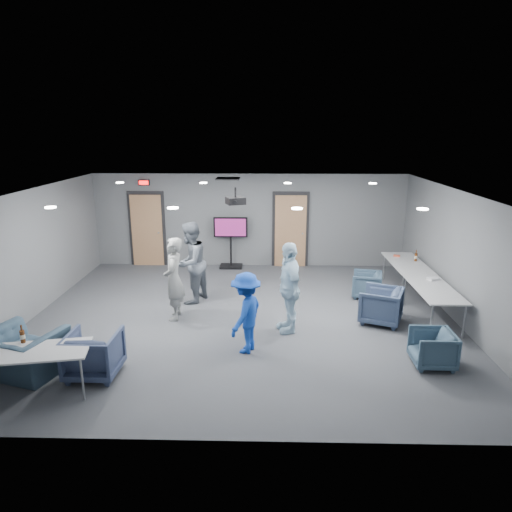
{
  "coord_description": "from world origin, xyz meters",
  "views": [
    {
      "loc": [
        0.53,
        -9.05,
        3.9
      ],
      "look_at": [
        0.28,
        0.68,
        1.2
      ],
      "focal_mm": 32.0,
      "sensor_mm": 36.0,
      "label": 1
    }
  ],
  "objects_px": {
    "chair_front_a": "(94,354)",
    "bottle_front": "(22,336)",
    "person_a": "(174,279)",
    "chair_right_a": "(367,285)",
    "person_b": "(190,263)",
    "chair_right_c": "(432,348)",
    "bottle_right": "(416,257)",
    "chair_front_b": "(23,353)",
    "projector": "(236,201)",
    "table_right_a": "(407,264)",
    "person_d": "(246,313)",
    "chair_right_b": "(381,305)",
    "tv_stand": "(231,239)",
    "person_c": "(289,287)",
    "table_right_b": "(434,290)",
    "table_front_left": "(28,354)"
  },
  "relations": [
    {
      "from": "person_c",
      "to": "person_a",
      "type": "bearing_deg",
      "value": -115.74
    },
    {
      "from": "chair_right_c",
      "to": "chair_right_a",
      "type": "bearing_deg",
      "value": -171.78
    },
    {
      "from": "person_a",
      "to": "chair_right_c",
      "type": "distance_m",
      "value": 5.18
    },
    {
      "from": "bottle_front",
      "to": "chair_right_a",
      "type": "bearing_deg",
      "value": 33.62
    },
    {
      "from": "person_c",
      "to": "chair_front_a",
      "type": "relative_size",
      "value": 2.19
    },
    {
      "from": "person_b",
      "to": "chair_front_b",
      "type": "height_order",
      "value": "person_b"
    },
    {
      "from": "bottle_front",
      "to": "tv_stand",
      "type": "height_order",
      "value": "tv_stand"
    },
    {
      "from": "person_d",
      "to": "table_right_a",
      "type": "relative_size",
      "value": 0.77
    },
    {
      "from": "table_right_a",
      "to": "chair_right_c",
      "type": "bearing_deg",
      "value": 170.34
    },
    {
      "from": "person_b",
      "to": "table_right_a",
      "type": "xyz_separation_m",
      "value": [
        5.24,
        0.92,
        -0.26
      ]
    },
    {
      "from": "chair_right_a",
      "to": "chair_front_a",
      "type": "height_order",
      "value": "chair_front_a"
    },
    {
      "from": "person_d",
      "to": "chair_front_a",
      "type": "relative_size",
      "value": 1.78
    },
    {
      "from": "person_a",
      "to": "table_right_b",
      "type": "distance_m",
      "value": 5.43
    },
    {
      "from": "tv_stand",
      "to": "chair_front_b",
      "type": "bearing_deg",
      "value": -115.51
    },
    {
      "from": "chair_front_a",
      "to": "bottle_front",
      "type": "xyz_separation_m",
      "value": [
        -0.95,
        -0.32,
        0.46
      ]
    },
    {
      "from": "chair_right_a",
      "to": "person_b",
      "type": "bearing_deg",
      "value": -71.01
    },
    {
      "from": "person_c",
      "to": "table_right_b",
      "type": "xyz_separation_m",
      "value": [
        3.04,
        0.56,
        -0.23
      ]
    },
    {
      "from": "person_b",
      "to": "person_d",
      "type": "height_order",
      "value": "person_b"
    },
    {
      "from": "table_right_a",
      "to": "person_c",
      "type": "bearing_deg",
      "value": 128.92
    },
    {
      "from": "table_front_left",
      "to": "projector",
      "type": "xyz_separation_m",
      "value": [
        2.84,
        3.89,
        1.72
      ]
    },
    {
      "from": "chair_front_a",
      "to": "table_right_b",
      "type": "relative_size",
      "value": 0.44
    },
    {
      "from": "person_b",
      "to": "person_d",
      "type": "bearing_deg",
      "value": 52.38
    },
    {
      "from": "person_c",
      "to": "chair_front_b",
      "type": "bearing_deg",
      "value": -80.29
    },
    {
      "from": "person_b",
      "to": "chair_front_a",
      "type": "xyz_separation_m",
      "value": [
        -1.05,
        -3.37,
        -0.57
      ]
    },
    {
      "from": "chair_front_a",
      "to": "bottle_right",
      "type": "relative_size",
      "value": 2.89
    },
    {
      "from": "table_right_a",
      "to": "projector",
      "type": "relative_size",
      "value": 4.06
    },
    {
      "from": "chair_front_b",
      "to": "bottle_right",
      "type": "xyz_separation_m",
      "value": [
        7.71,
        4.4,
        0.46
      ]
    },
    {
      "from": "chair_right_c",
      "to": "table_right_a",
      "type": "xyz_separation_m",
      "value": [
        0.65,
        3.82,
        0.38
      ]
    },
    {
      "from": "chair_right_c",
      "to": "table_right_a",
      "type": "height_order",
      "value": "table_right_a"
    },
    {
      "from": "chair_right_a",
      "to": "bottle_right",
      "type": "relative_size",
      "value": 2.37
    },
    {
      "from": "chair_front_b",
      "to": "tv_stand",
      "type": "height_order",
      "value": "tv_stand"
    },
    {
      "from": "chair_right_c",
      "to": "tv_stand",
      "type": "bearing_deg",
      "value": -144.79
    },
    {
      "from": "table_right_a",
      "to": "tv_stand",
      "type": "xyz_separation_m",
      "value": [
        -4.53,
        1.86,
        0.16
      ]
    },
    {
      "from": "person_a",
      "to": "chair_right_b",
      "type": "height_order",
      "value": "person_a"
    },
    {
      "from": "bottle_front",
      "to": "chair_front_a",
      "type": "bearing_deg",
      "value": 18.63
    },
    {
      "from": "person_a",
      "to": "chair_front_a",
      "type": "distance_m",
      "value": 2.58
    },
    {
      "from": "person_d",
      "to": "chair_right_b",
      "type": "height_order",
      "value": "person_d"
    },
    {
      "from": "person_a",
      "to": "table_right_a",
      "type": "relative_size",
      "value": 0.91
    },
    {
      "from": "person_a",
      "to": "chair_front_b",
      "type": "height_order",
      "value": "person_a"
    },
    {
      "from": "chair_front_b",
      "to": "projector",
      "type": "bearing_deg",
      "value": -117.78
    },
    {
      "from": "table_right_a",
      "to": "tv_stand",
      "type": "relative_size",
      "value": 1.3
    },
    {
      "from": "tv_stand",
      "to": "person_c",
      "type": "bearing_deg",
      "value": -70.98
    },
    {
      "from": "person_b",
      "to": "chair_right_c",
      "type": "bearing_deg",
      "value": 80.46
    },
    {
      "from": "chair_right_c",
      "to": "bottle_right",
      "type": "distance_m",
      "value": 4.07
    },
    {
      "from": "bottle_front",
      "to": "bottle_right",
      "type": "bearing_deg",
      "value": 32.28
    },
    {
      "from": "chair_right_b",
      "to": "bottle_right",
      "type": "distance_m",
      "value": 2.57
    },
    {
      "from": "chair_right_b",
      "to": "chair_right_c",
      "type": "relative_size",
      "value": 1.19
    },
    {
      "from": "table_right_b",
      "to": "table_front_left",
      "type": "bearing_deg",
      "value": 113.02
    },
    {
      "from": "bottle_right",
      "to": "chair_right_a",
      "type": "bearing_deg",
      "value": -154.52
    },
    {
      "from": "person_c",
      "to": "chair_right_a",
      "type": "distance_m",
      "value": 2.83
    }
  ]
}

